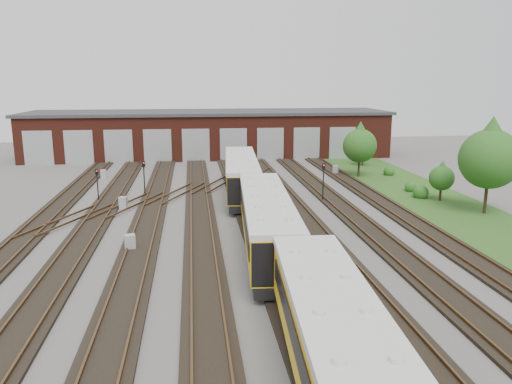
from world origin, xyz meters
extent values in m
plane|color=#4B4846|center=(0.00, 0.00, 0.00)|extent=(120.00, 120.00, 0.00)
cube|color=black|center=(-14.00, 0.00, 0.09)|extent=(2.40, 70.00, 0.18)
cube|color=#523921|center=(-14.72, 0.00, 0.26)|extent=(0.10, 70.00, 0.15)
cube|color=#523921|center=(-13.28, 0.00, 0.26)|extent=(0.10, 70.00, 0.15)
cube|color=black|center=(-10.00, 0.00, 0.09)|extent=(2.40, 70.00, 0.18)
cube|color=#523921|center=(-10.72, 0.00, 0.26)|extent=(0.10, 70.00, 0.15)
cube|color=#523921|center=(-9.28, 0.00, 0.26)|extent=(0.10, 70.00, 0.15)
cube|color=black|center=(-6.00, 0.00, 0.09)|extent=(2.40, 70.00, 0.18)
cube|color=#523921|center=(-6.72, 0.00, 0.26)|extent=(0.10, 70.00, 0.15)
cube|color=#523921|center=(-5.28, 0.00, 0.26)|extent=(0.10, 70.00, 0.15)
cube|color=black|center=(-2.00, 0.00, 0.09)|extent=(2.40, 70.00, 0.18)
cube|color=#523921|center=(-2.72, 0.00, 0.26)|extent=(0.10, 70.00, 0.15)
cube|color=#523921|center=(-1.28, 0.00, 0.26)|extent=(0.10, 70.00, 0.15)
cube|color=black|center=(2.00, 0.00, 0.09)|extent=(2.40, 70.00, 0.18)
cube|color=#523921|center=(1.28, 0.00, 0.26)|extent=(0.10, 70.00, 0.15)
cube|color=#523921|center=(2.72, 0.00, 0.26)|extent=(0.10, 70.00, 0.15)
cube|color=black|center=(6.00, 0.00, 0.09)|extent=(2.40, 70.00, 0.18)
cube|color=#523921|center=(5.28, 0.00, 0.26)|extent=(0.10, 70.00, 0.15)
cube|color=#523921|center=(6.72, 0.00, 0.26)|extent=(0.10, 70.00, 0.15)
cube|color=black|center=(10.00, 0.00, 0.09)|extent=(2.40, 70.00, 0.18)
cube|color=#523921|center=(9.28, 0.00, 0.26)|extent=(0.10, 70.00, 0.15)
cube|color=#523921|center=(10.72, 0.00, 0.26)|extent=(0.10, 70.00, 0.15)
cube|color=black|center=(14.00, 0.00, 0.09)|extent=(2.40, 70.00, 0.18)
cube|color=#523921|center=(13.28, 0.00, 0.26)|extent=(0.10, 70.00, 0.15)
cube|color=#523921|center=(14.72, 0.00, 0.26)|extent=(0.10, 70.00, 0.15)
cube|color=#523921|center=(-8.00, 10.00, 0.26)|extent=(5.40, 9.62, 0.15)
cube|color=#523921|center=(-4.00, 14.00, 0.26)|extent=(5.40, 9.62, 0.15)
cube|color=#523921|center=(0.00, 18.00, 0.26)|extent=(5.40, 9.62, 0.15)
cube|color=#523921|center=(-12.00, 6.00, 0.26)|extent=(5.40, 9.62, 0.15)
cube|color=#523921|center=(4.00, 22.00, 0.26)|extent=(5.40, 9.62, 0.15)
cube|color=#4F1D13|center=(0.00, 40.00, 3.00)|extent=(50.00, 12.00, 6.00)
cube|color=#313134|center=(0.00, 40.00, 6.15)|extent=(51.00, 12.50, 0.40)
cube|color=#959799|center=(-22.00, 33.98, 2.20)|extent=(3.60, 0.12, 4.40)
cube|color=#959799|center=(-17.00, 33.98, 2.20)|extent=(3.60, 0.12, 4.40)
cube|color=#959799|center=(-12.00, 33.98, 2.20)|extent=(3.60, 0.12, 4.40)
cube|color=#959799|center=(-7.00, 33.98, 2.20)|extent=(3.60, 0.12, 4.40)
cube|color=#959799|center=(-2.00, 33.98, 2.20)|extent=(3.60, 0.12, 4.40)
cube|color=#959799|center=(3.00, 33.98, 2.20)|extent=(3.60, 0.12, 4.40)
cube|color=#959799|center=(8.00, 33.98, 2.20)|extent=(3.60, 0.12, 4.40)
cube|color=#959799|center=(13.00, 33.98, 2.20)|extent=(3.60, 0.12, 4.40)
cube|color=#959799|center=(18.00, 33.98, 2.20)|extent=(3.60, 0.12, 4.40)
cube|color=#24501A|center=(19.00, 10.00, 0.03)|extent=(8.00, 55.00, 0.05)
cube|color=yellow|center=(2.00, -18.62, 2.12)|extent=(3.82, 15.98, 2.32)
cube|color=silver|center=(2.00, -18.62, 3.44)|extent=(3.92, 15.98, 0.32)
cube|color=black|center=(0.61, -18.53, 2.39)|extent=(1.01, 13.90, 0.90)
cube|color=black|center=(3.39, -18.72, 2.39)|extent=(1.01, 13.90, 0.90)
cube|color=black|center=(2.00, -2.62, 0.65)|extent=(3.50, 15.96, 0.63)
cube|color=yellow|center=(2.00, -2.62, 2.12)|extent=(3.82, 15.98, 2.32)
cube|color=silver|center=(2.00, -2.62, 3.44)|extent=(3.92, 15.98, 0.32)
cube|color=black|center=(0.61, -2.53, 2.39)|extent=(1.01, 13.90, 0.90)
cube|color=black|center=(3.39, -2.72, 2.39)|extent=(1.01, 13.90, 0.90)
cube|color=black|center=(2.00, 13.38, 0.65)|extent=(3.50, 15.96, 0.63)
cube|color=yellow|center=(2.00, 13.38, 2.12)|extent=(3.82, 15.98, 2.32)
cube|color=silver|center=(2.00, 13.38, 3.44)|extent=(3.92, 15.98, 0.32)
cube|color=black|center=(0.61, 13.47, 2.39)|extent=(1.01, 13.90, 0.90)
cube|color=black|center=(3.39, 13.28, 2.39)|extent=(1.01, 13.90, 0.90)
cylinder|color=black|center=(-10.94, 12.53, 1.23)|extent=(0.10, 0.10, 2.46)
cube|color=black|center=(-10.94, 12.53, 2.71)|extent=(0.28, 0.21, 0.50)
sphere|color=red|center=(-10.94, 12.43, 2.81)|extent=(0.12, 0.12, 0.12)
cylinder|color=black|center=(-6.99, 14.00, 1.41)|extent=(0.11, 0.11, 2.81)
cube|color=black|center=(-6.99, 14.00, 3.09)|extent=(0.32, 0.26, 0.55)
sphere|color=red|center=(-6.99, 13.89, 3.20)|extent=(0.13, 0.13, 0.13)
cylinder|color=black|center=(1.56, 22.90, 1.22)|extent=(0.09, 0.09, 2.43)
cube|color=black|center=(1.56, 22.90, 2.66)|extent=(0.25, 0.18, 0.45)
sphere|color=red|center=(1.56, 22.81, 2.75)|extent=(0.11, 0.11, 0.11)
cylinder|color=black|center=(9.01, 10.05, 1.47)|extent=(0.10, 0.10, 2.94)
cube|color=black|center=(9.01, 10.05, 3.20)|extent=(0.27, 0.18, 0.52)
sphere|color=red|center=(9.01, 9.94, 3.31)|extent=(0.13, 0.13, 0.13)
cube|color=#9C9EA1|center=(-6.57, -1.35, 0.53)|extent=(0.75, 0.68, 1.07)
cube|color=#9C9EA1|center=(-12.34, 23.68, 0.49)|extent=(0.61, 0.52, 0.97)
cube|color=#9C9EA1|center=(-8.39, 9.54, 0.53)|extent=(0.72, 0.64, 1.05)
cube|color=#9C9EA1|center=(4.01, 26.30, 0.54)|extent=(0.75, 0.67, 1.08)
cube|color=#9C9EA1|center=(13.86, 22.78, 0.52)|extent=(0.73, 0.66, 1.04)
cylinder|color=#2D2214|center=(16.00, 20.91, 0.96)|extent=(0.24, 0.24, 1.93)
sphere|color=#1C4B15|center=(16.00, 20.91, 3.53)|extent=(3.75, 3.75, 3.75)
cone|color=#1C4B15|center=(16.00, 20.91, 4.87)|extent=(3.21, 3.21, 2.68)
cylinder|color=#2D2214|center=(18.90, 27.97, 0.63)|extent=(0.21, 0.21, 1.27)
sphere|color=#1C4B15|center=(18.90, 27.97, 2.32)|extent=(2.46, 2.46, 2.46)
cone|color=#1C4B15|center=(18.90, 27.97, 3.20)|extent=(2.11, 2.11, 1.76)
cylinder|color=#2D2214|center=(21.00, 4.25, 1.23)|extent=(0.26, 0.26, 2.46)
sphere|color=#1C4B15|center=(21.00, 4.25, 4.50)|extent=(4.78, 4.78, 4.78)
cone|color=#1C4B15|center=(21.00, 4.25, 6.21)|extent=(4.10, 4.10, 3.41)
cylinder|color=#2D2214|center=(19.56, 8.90, 0.57)|extent=(0.22, 0.22, 1.14)
sphere|color=#1C4B15|center=(19.56, 8.90, 2.09)|extent=(2.22, 2.22, 2.22)
cone|color=#1C4B15|center=(19.56, 8.90, 2.88)|extent=(1.90, 1.90, 1.58)
sphere|color=#1C4B15|center=(18.31, 10.17, 0.71)|extent=(1.43, 1.43, 1.43)
sphere|color=#1C4B15|center=(18.55, 12.87, 0.58)|extent=(1.16, 1.16, 1.16)
sphere|color=#1C4B15|center=(19.73, 21.31, 0.61)|extent=(1.23, 1.23, 1.23)
camera|label=1|loc=(-2.47, -32.34, 10.61)|focal=35.00mm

